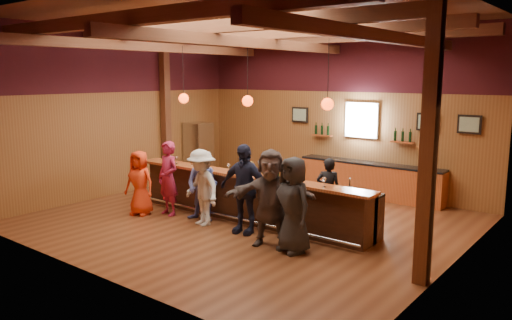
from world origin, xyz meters
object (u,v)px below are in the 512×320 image
Objects in this scene: customer_white at (202,188)px; bottle_a at (277,171)px; customer_brown at (270,198)px; customer_dark at (293,205)px; back_bar_cabinet at (369,180)px; stainless_fridge at (199,151)px; customer_orange at (140,183)px; bartender at (328,191)px; customer_navy at (244,189)px; ice_bucket at (249,168)px; customer_denim at (202,186)px; customer_redvest at (168,178)px; bar_counter at (253,197)px.

customer_white reaches higher than bottle_a.
customer_brown reaches higher than customer_dark.
stainless_fridge is at bearing -168.07° from back_bar_cabinet.
back_bar_cabinet is at bearing 39.70° from customer_orange.
customer_dark reaches higher than bartender.
customer_navy is 0.86m from bottle_a.
customer_brown reaches higher than ice_bucket.
bottle_a is at bearing 45.04° from customer_white.
customer_denim is at bearing 167.18° from customer_navy.
bartender is (0.35, -2.81, 0.26)m from back_bar_cabinet.
customer_white is 1.96m from customer_brown.
customer_redvest is 1.20m from customer_white.
customer_white is at bearing 144.91° from customer_brown.
customer_orange reaches higher than bottle_a.
customer_dark is (2.73, -0.42, 0.09)m from customer_denim.
customer_brown is at bearing -12.19° from customer_orange.
bottle_a is at bearing -95.61° from back_bar_cabinet.
ice_bucket is at bearing 10.91° from customer_orange.
customer_brown reaches higher than customer_orange.
customer_redvest is at bearing -167.02° from customer_dark.
customer_dark reaches higher than customer_denim.
back_bar_cabinet is 2.71× the size of bartender.
customer_redvest is 0.97× the size of customer_dark.
customer_navy reaches higher than stainless_fridge.
bartender is (5.65, -1.69, -0.16)m from stainless_fridge.
customer_navy is 1.27× the size of bartender.
ice_bucket is at bearing -106.75° from back_bar_cabinet.
customer_brown is (0.89, -0.27, 0.00)m from customer_navy.
bartender is at bearing 49.38° from customer_navy.
customer_brown is (1.95, -0.12, 0.10)m from customer_white.
customer_white is at bearing -5.36° from customer_orange.
customer_brown is (0.19, -4.74, 0.46)m from back_bar_cabinet.
customer_dark is 1.22× the size of bartender.
customer_brown reaches higher than back_bar_cabinet.
customer_denim is (3.32, -3.25, -0.09)m from stainless_fridge.
customer_dark is 2.02m from bartender.
customer_redvest is 2.26m from customer_navy.
back_bar_cabinet is (1.18, 3.57, -0.05)m from bar_counter.
customer_white is at bearing -126.60° from ice_bucket.
customer_redvest is at bearing 21.81° from customer_orange.
customer_brown is at bearing -60.96° from bottle_a.
bartender is (1.53, 0.76, 0.22)m from bar_counter.
customer_redvest is 1.18× the size of bartender.
customer_denim is 0.96× the size of customer_white.
customer_orange is (-2.32, -1.34, 0.24)m from bar_counter.
customer_dark reaches higher than bar_counter.
bar_counter is 4.81m from stainless_fridge.
customer_brown is at bearing 3.88° from customer_redvest.
bar_counter is 3.50× the size of customer_dark.
stainless_fridge reaches higher than back_bar_cabinet.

